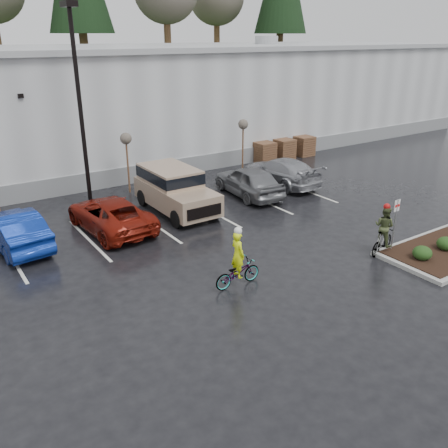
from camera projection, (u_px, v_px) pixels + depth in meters
ground at (324, 281)px, 16.28m from camera, size 120.00×120.00×0.00m
warehouse at (93, 102)px, 31.86m from camera, size 60.50×15.50×7.20m
wooded_ridge at (18, 85)px, 49.81m from camera, size 80.00×25.00×6.00m
lamppost at (78, 87)px, 21.33m from camera, size 0.50×1.00×9.22m
sapling_mid at (126, 142)px, 24.50m from camera, size 0.60×0.60×3.20m
sapling_east at (243, 127)px, 28.39m from camera, size 0.60×0.60×3.20m
pallet_stack_a at (264, 152)px, 31.22m from camera, size 1.20×1.20×1.35m
pallet_stack_b at (284, 149)px, 32.10m from camera, size 1.20×1.20×1.35m
pallet_stack_c at (304, 146)px, 33.03m from camera, size 1.20×1.20×1.35m
shrub_a at (422, 253)px, 17.43m from camera, size 0.70×0.70×0.52m
shrub_b at (446, 244)px, 18.21m from camera, size 0.70×0.70×0.52m
fire_lane_sign at (395, 219)px, 17.88m from camera, size 0.30×0.05×2.20m
car_blue at (14, 229)px, 18.64m from camera, size 2.07×4.75×1.52m
car_red at (110, 214)px, 20.35m from camera, size 2.68×5.23×1.41m
suv_tan at (176, 191)px, 22.34m from camera, size 2.20×5.10×2.06m
car_grey at (249, 181)px, 24.69m from camera, size 2.29×4.84×1.60m
car_far_silver at (281, 171)px, 26.54m from camera, size 2.22×5.24×1.51m
cyclist_hivis at (238, 268)px, 15.79m from camera, size 1.75×0.62×2.12m
cyclist_olive at (383, 235)px, 18.11m from camera, size 1.63×0.83×2.04m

